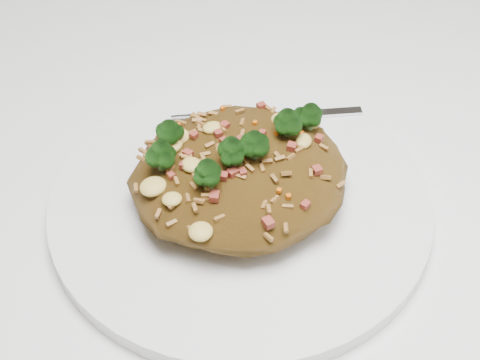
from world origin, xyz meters
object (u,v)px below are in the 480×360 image
at_px(fork, 277,116).
at_px(dining_table, 317,186).
at_px(fried_rice, 240,166).
at_px(plate, 240,200).

bearing_deg(fork, dining_table, 19.52).
distance_m(fried_rice, fork, 0.10).
xyz_separation_m(fried_rice, fork, (0.06, 0.07, -0.03)).
xyz_separation_m(dining_table, fried_rice, (-0.11, -0.08, 0.13)).
distance_m(dining_table, fried_rice, 0.19).
relative_size(plate, fried_rice, 1.79).
height_order(dining_table, plate, plate).
bearing_deg(fried_rice, dining_table, 35.76).
bearing_deg(fried_rice, plate, -57.23).
bearing_deg(plate, dining_table, 35.92).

